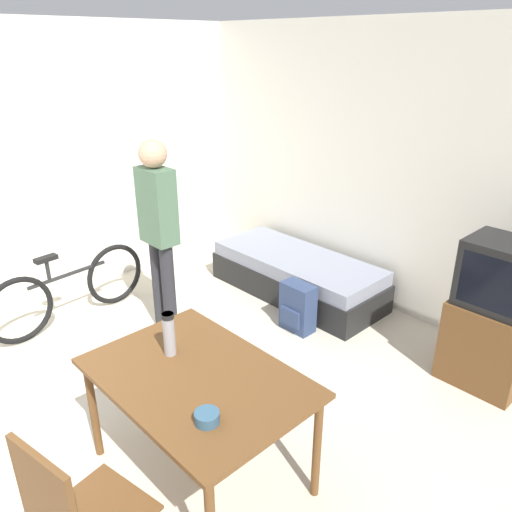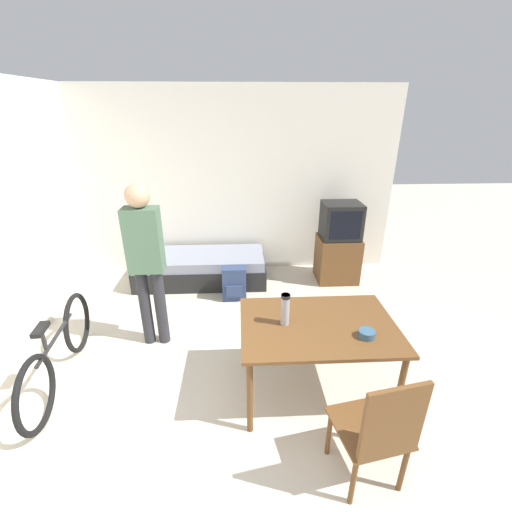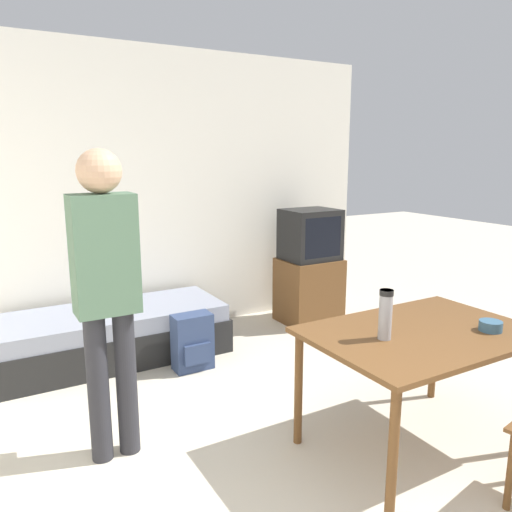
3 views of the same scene
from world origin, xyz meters
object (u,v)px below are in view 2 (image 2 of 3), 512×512
at_px(dining_table, 318,332).
at_px(person_standing, 146,255).
at_px(daybed, 201,268).
at_px(mate_bowl, 367,334).
at_px(tv, 339,244).
at_px(wooden_chair, 380,429).
at_px(bicycle, 59,352).
at_px(backpack, 234,283).
at_px(thermos_flask, 285,308).

xyz_separation_m(dining_table, person_standing, (-1.58, 0.82, 0.38)).
xyz_separation_m(daybed, mate_bowl, (1.56, -2.42, 0.55)).
xyz_separation_m(daybed, tv, (2.01, -0.03, 0.35)).
bearing_deg(person_standing, wooden_chair, -43.05).
relative_size(dining_table, bicycle, 0.80).
bearing_deg(daybed, person_standing, -104.36).
distance_m(wooden_chair, bicycle, 2.79).
xyz_separation_m(mate_bowl, backpack, (-1.07, 1.88, -0.54)).
bearing_deg(thermos_flask, person_standing, 148.43).
xyz_separation_m(daybed, dining_table, (1.22, -2.23, 0.45)).
bearing_deg(backpack, wooden_chair, -69.69).
height_order(bicycle, backpack, bicycle).
distance_m(tv, mate_bowl, 2.44).
bearing_deg(wooden_chair, mate_bowl, 79.64).
distance_m(person_standing, mate_bowl, 2.19).
bearing_deg(tv, daybed, 179.04).
xyz_separation_m(daybed, person_standing, (-0.36, -1.41, 0.83)).
bearing_deg(mate_bowl, thermos_flask, 161.32).
bearing_deg(daybed, bicycle, -119.26).
height_order(wooden_chair, mate_bowl, wooden_chair).
distance_m(bicycle, backpack, 2.15).
bearing_deg(tv, person_standing, -149.84).
height_order(tv, person_standing, person_standing).
bearing_deg(bicycle, person_standing, 37.03).
distance_m(tv, thermos_flask, 2.45).
bearing_deg(wooden_chair, bicycle, 156.27).
distance_m(thermos_flask, backpack, 1.85).
height_order(tv, dining_table, tv).
distance_m(dining_table, person_standing, 1.82).
bearing_deg(mate_bowl, wooden_chair, -100.36).
distance_m(thermos_flask, mate_bowl, 0.67).
bearing_deg(dining_table, backpack, 113.32).
height_order(tv, backpack, tv).
xyz_separation_m(bicycle, thermos_flask, (2.05, -0.24, 0.56)).
bearing_deg(person_standing, dining_table, -27.28).
xyz_separation_m(tv, person_standing, (-2.37, -1.38, 0.48)).
bearing_deg(tv, mate_bowl, -100.71).
relative_size(wooden_chair, mate_bowl, 7.61).
bearing_deg(wooden_chair, daybed, 114.92).
xyz_separation_m(tv, mate_bowl, (-0.45, -2.39, 0.20)).
bearing_deg(dining_table, person_standing, 152.72).
relative_size(dining_table, wooden_chair, 1.33).
relative_size(mate_bowl, backpack, 0.28).
relative_size(wooden_chair, thermos_flask, 3.49).
relative_size(dining_table, mate_bowl, 10.11).
xyz_separation_m(wooden_chair, person_standing, (-1.80, 1.68, 0.50)).
distance_m(dining_table, thermos_flask, 0.36).
bearing_deg(thermos_flask, dining_table, -3.27).
relative_size(daybed, tv, 1.59).
bearing_deg(daybed, backpack, -47.58).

